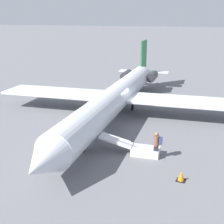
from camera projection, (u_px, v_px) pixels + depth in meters
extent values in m
plane|color=slate|center=(116.00, 117.00, 28.13)|extent=(600.00, 600.00, 0.00)
cylinder|color=silver|center=(116.00, 98.00, 27.62)|extent=(24.55, 5.64, 2.24)
cone|color=silver|center=(42.00, 163.00, 15.24)|extent=(2.75, 2.52, 2.20)
cone|color=silver|center=(144.00, 73.00, 40.21)|extent=(3.20, 2.59, 2.20)
cube|color=#1E6B38|center=(144.00, 55.00, 38.99)|extent=(3.14, 0.62, 3.59)
cube|color=silver|center=(144.00, 71.00, 39.90)|extent=(2.21, 6.41, 0.11)
cube|color=silver|center=(189.00, 101.00, 27.12)|extent=(4.99, 10.68, 0.22)
cube|color=silver|center=(57.00, 92.00, 30.47)|extent=(4.99, 10.68, 0.22)
cylinder|color=#2D2D33|center=(152.00, 76.00, 36.92)|extent=(2.81, 1.38, 1.01)
cylinder|color=#2D2D33|center=(127.00, 75.00, 37.76)|extent=(2.81, 1.38, 1.01)
cylinder|color=black|center=(83.00, 147.00, 20.73)|extent=(0.57, 0.22, 0.56)
cylinder|color=#2D2D33|center=(83.00, 142.00, 20.63)|extent=(0.10, 0.10, 0.17)
cylinder|color=black|center=(132.00, 107.00, 30.02)|extent=(0.57, 0.22, 0.56)
cylinder|color=#2D2D33|center=(133.00, 104.00, 29.92)|extent=(0.10, 0.10, 0.17)
cylinder|color=black|center=(112.00, 106.00, 30.56)|extent=(0.57, 0.22, 0.56)
cylinder|color=#2D2D33|center=(112.00, 102.00, 30.46)|extent=(0.10, 0.10, 0.17)
cube|color=silver|center=(146.00, 151.00, 20.22)|extent=(1.34, 1.94, 0.50)
cube|color=silver|center=(116.00, 141.00, 20.60)|extent=(1.20, 2.33, 0.63)
cube|color=silver|center=(114.00, 136.00, 20.04)|extent=(0.37, 2.20, 0.57)
cube|color=#23232D|center=(156.00, 152.00, 19.71)|extent=(0.24, 0.31, 0.85)
cylinder|color=brown|center=(156.00, 141.00, 19.49)|extent=(0.36, 0.36, 0.65)
sphere|color=#936B4C|center=(157.00, 134.00, 19.36)|extent=(0.24, 0.24, 0.24)
cube|color=navy|center=(161.00, 141.00, 19.41)|extent=(0.30, 0.22, 0.44)
cube|color=black|center=(181.00, 180.00, 17.07)|extent=(0.49, 0.49, 0.03)
cone|color=orange|center=(181.00, 176.00, 16.99)|extent=(0.38, 0.38, 0.54)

